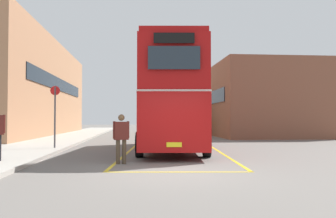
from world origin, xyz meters
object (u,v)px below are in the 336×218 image
object	(u,v)px
double_decker_bus	(172,98)
single_deck_bus	(172,118)
pedestrian_boarding	(121,135)
bus_stop_sign	(55,111)

from	to	relation	value
double_decker_bus	single_deck_bus	xyz separation A→B (m)	(1.81, 17.75, -0.88)
double_decker_bus	pedestrian_boarding	world-z (taller)	double_decker_bus
double_decker_bus	single_deck_bus	size ratio (longest dim) A/B	1.21
pedestrian_boarding	bus_stop_sign	size ratio (longest dim) A/B	0.57
pedestrian_boarding	double_decker_bus	bearing A→B (deg)	65.64
single_deck_bus	bus_stop_sign	xyz separation A→B (m)	(-7.37, -17.46, 0.25)
single_deck_bus	bus_stop_sign	world-z (taller)	bus_stop_sign
pedestrian_boarding	bus_stop_sign	bearing A→B (deg)	123.27
single_deck_bus	pedestrian_boarding	xyz separation A→B (m)	(-4.00, -22.59, -0.68)
pedestrian_boarding	bus_stop_sign	distance (m)	6.20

